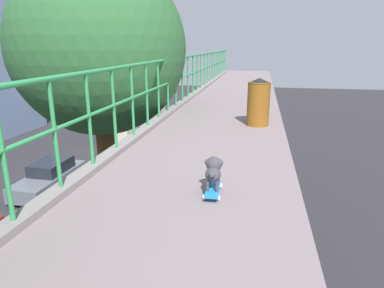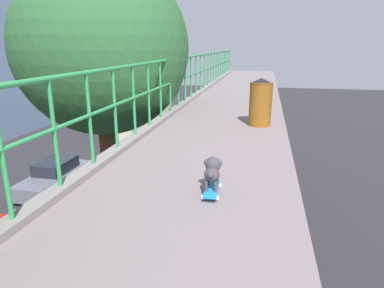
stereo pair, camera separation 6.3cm
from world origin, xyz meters
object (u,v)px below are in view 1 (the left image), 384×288
toy_skateboard (213,189)px  litter_bin (258,101)px  city_bus (136,109)px  small_dog (213,170)px  car_green_fifth (86,215)px  car_grey_sixth (50,177)px  car_blue_seventh (143,164)px

toy_skateboard → litter_bin: size_ratio=0.54×
city_bus → litter_bin: litter_bin is taller
small_dog → car_green_fifth: bearing=128.0°
car_grey_sixth → car_blue_seventh: 5.03m
city_bus → car_grey_sixth: bearing=-89.2°
car_grey_sixth → city_bus: 13.52m
car_blue_seventh → car_grey_sixth: bearing=-143.0°
small_dog → litter_bin: litter_bin is taller
city_bus → small_dog: size_ratio=27.32×
car_grey_sixth → litter_bin: (10.47, -8.01, 5.55)m
city_bus → toy_skateboard: bearing=-67.6°
car_green_fifth → litter_bin: 9.69m
car_grey_sixth → toy_skateboard: (10.05, -11.43, 5.13)m
toy_skateboard → small_dog: bearing=95.4°
car_blue_seventh → city_bus: bearing=112.0°
car_grey_sixth → small_dog: small_dog is taller
car_blue_seventh → toy_skateboard: bearing=-67.4°
city_bus → car_green_fifth: bearing=-76.5°
toy_skateboard → small_dog: 0.21m
car_grey_sixth → city_bus: bearing=90.8°
car_blue_seventh → toy_skateboard: toy_skateboard is taller
litter_bin → car_blue_seventh: bearing=120.3°
car_green_fifth → small_dog: bearing=-52.0°
small_dog → litter_bin: (0.43, 3.39, 0.21)m
city_bus → toy_skateboard: 27.21m
car_grey_sixth → city_bus: (-0.19, 13.47, 1.14)m
car_grey_sixth → toy_skateboard: size_ratio=9.04×
car_blue_seventh → car_green_fifth: bearing=-91.1°
car_blue_seventh → small_dog: bearing=-67.3°
car_green_fifth → litter_bin: bearing=-34.3°
small_dog → toy_skateboard: bearing=-84.6°
city_bus → small_dog: (10.24, -24.87, 4.20)m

